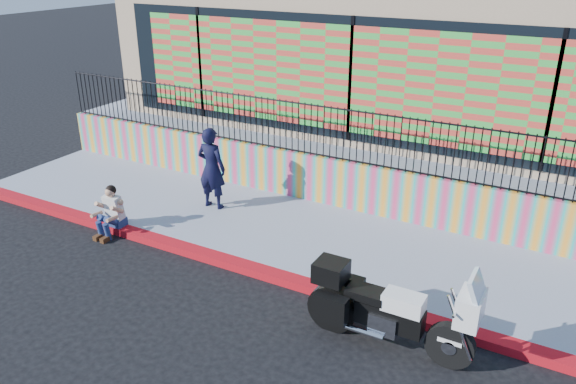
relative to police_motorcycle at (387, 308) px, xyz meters
The scene contains 10 objects.
ground 2.97m from the police_motorcycle, 164.29° to the left, with size 90.00×90.00×0.00m, color black.
red_curb 2.96m from the police_motorcycle, 164.29° to the left, with size 16.00×0.30×0.15m, color #A10B16.
sidewalk 3.75m from the police_motorcycle, 138.87° to the left, with size 16.00×3.00×0.15m, color gray.
mural_wall 4.90m from the police_motorcycle, 124.65° to the left, with size 16.00×0.20×1.10m, color #E33B70.
metal_fence 5.04m from the police_motorcycle, 124.65° to the left, with size 15.80×0.04×1.20m, color black, non-canonical shape.
elevated_platform 9.55m from the police_motorcycle, 106.97° to the left, with size 16.00×10.00×1.25m, color gray.
storefront_building 9.69m from the police_motorcycle, 107.36° to the left, with size 14.00×8.06×4.00m.
police_motorcycle is the anchor object (origin of this frame).
police_officer 5.70m from the police_motorcycle, 152.95° to the left, with size 0.68×0.45×1.87m, color black.
seated_man 6.33m from the police_motorcycle, behind, with size 0.54×0.71×1.06m.
Camera 1 is at (4.88, -7.58, 5.55)m, focal length 35.00 mm.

